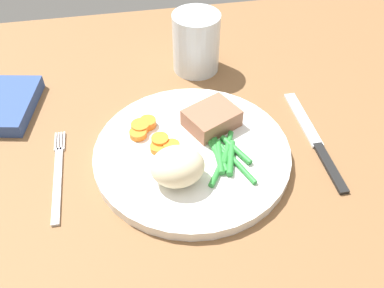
% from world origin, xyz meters
% --- Properties ---
extents(dining_table, '(1.20, 0.90, 0.02)m').
position_xyz_m(dining_table, '(0.00, 0.00, 0.01)').
color(dining_table, brown).
rests_on(dining_table, ground).
extents(dinner_plate, '(0.27, 0.27, 0.02)m').
position_xyz_m(dinner_plate, '(0.03, 0.02, 0.03)').
color(dinner_plate, white).
rests_on(dinner_plate, dining_table).
extents(meat_portion, '(0.09, 0.08, 0.03)m').
position_xyz_m(meat_portion, '(0.06, 0.06, 0.05)').
color(meat_portion, '#936047').
rests_on(meat_portion, dinner_plate).
extents(mashed_potatoes, '(0.07, 0.06, 0.05)m').
position_xyz_m(mashed_potatoes, '(0.00, -0.03, 0.06)').
color(mashed_potatoes, beige).
rests_on(mashed_potatoes, dinner_plate).
extents(carrot_slices, '(0.06, 0.08, 0.01)m').
position_xyz_m(carrot_slices, '(-0.02, 0.05, 0.04)').
color(carrot_slices, orange).
rests_on(carrot_slices, dinner_plate).
extents(green_beans, '(0.07, 0.11, 0.01)m').
position_xyz_m(green_beans, '(0.07, -0.01, 0.04)').
color(green_beans, '#2D8C38').
rests_on(green_beans, dinner_plate).
extents(fork, '(0.01, 0.17, 0.00)m').
position_xyz_m(fork, '(-0.15, 0.01, 0.02)').
color(fork, silver).
rests_on(fork, dining_table).
extents(knife, '(0.02, 0.21, 0.01)m').
position_xyz_m(knife, '(0.21, 0.01, 0.02)').
color(knife, black).
rests_on(knife, dining_table).
extents(water_glass, '(0.08, 0.08, 0.10)m').
position_xyz_m(water_glass, '(0.07, 0.23, 0.06)').
color(water_glass, silver).
rests_on(water_glass, dining_table).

